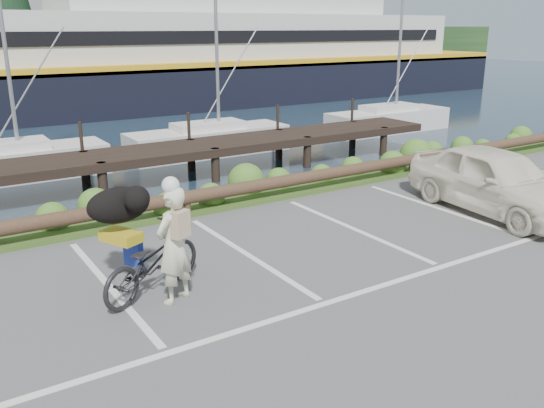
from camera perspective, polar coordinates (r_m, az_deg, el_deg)
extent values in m
plane|color=#4C4C4E|center=(9.28, 3.76, -8.89)|extent=(72.00, 72.00, 0.00)
cube|color=#3D5B21|center=(13.58, -9.61, -0.29)|extent=(34.00, 1.60, 0.10)
imported|color=black|center=(9.26, -11.79, -5.66)|extent=(2.15, 1.50, 1.07)
imported|color=beige|center=(8.81, -9.70, -4.06)|extent=(0.79, 0.68, 1.84)
ellipsoid|color=black|center=(9.43, -14.97, -0.10)|extent=(0.88, 1.13, 0.59)
imported|color=white|center=(13.97, 21.27, 2.22)|extent=(2.21, 4.54, 1.49)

